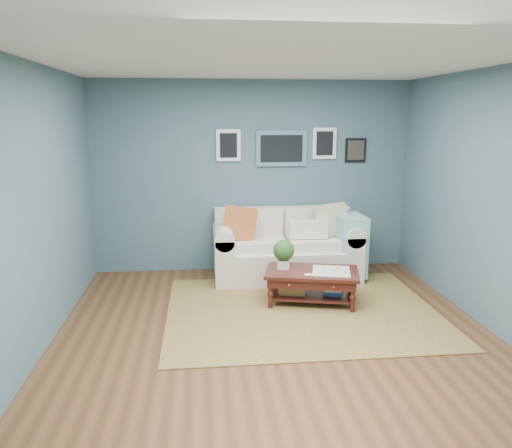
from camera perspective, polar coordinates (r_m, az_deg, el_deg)
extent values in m
plane|color=brown|center=(5.12, 2.51, -13.25)|extent=(5.00, 5.00, 0.00)
plane|color=white|center=(4.65, 2.83, 18.39)|extent=(5.00, 5.00, 0.00)
cube|color=#426069|center=(7.15, -0.40, 5.41)|extent=(4.50, 0.02, 2.70)
cube|color=#426069|center=(2.34, 12.13, -9.36)|extent=(4.50, 0.02, 2.70)
cube|color=#426069|center=(4.89, -24.38, 1.12)|extent=(0.02, 5.00, 2.70)
cube|color=#426069|center=(5.51, 26.49, 2.06)|extent=(0.02, 5.00, 2.70)
cube|color=slate|center=(7.14, 2.92, 8.61)|extent=(0.72, 0.03, 0.50)
cube|color=black|center=(7.13, 2.94, 8.60)|extent=(0.60, 0.01, 0.38)
cube|color=white|center=(7.06, -3.17, 8.97)|extent=(0.34, 0.03, 0.44)
cube|color=white|center=(7.26, 7.82, 9.12)|extent=(0.34, 0.03, 0.44)
cube|color=black|center=(7.39, 11.30, 8.28)|extent=(0.30, 0.03, 0.34)
cube|color=brown|center=(5.86, 5.23, -9.81)|extent=(3.07, 2.45, 0.01)
cube|color=#F3E3CF|center=(6.94, 3.41, -4.39)|extent=(1.47, 0.91, 0.43)
cube|color=#F3E3CF|center=(7.16, 2.99, -0.02)|extent=(1.92, 0.23, 0.50)
cube|color=#F3E3CF|center=(6.83, -3.72, -3.78)|extent=(0.25, 0.91, 0.64)
cube|color=#F3E3CF|center=(7.10, 10.28, -3.31)|extent=(0.25, 0.91, 0.64)
cylinder|color=#F3E3CF|center=(6.74, -3.76, -1.16)|extent=(0.27, 0.91, 0.27)
cylinder|color=#F3E3CF|center=(7.02, 10.38, -0.79)|extent=(0.27, 0.91, 0.27)
cube|color=#F3E3CF|center=(6.75, 0.23, -2.34)|extent=(0.74, 0.58, 0.13)
cube|color=#F3E3CF|center=(6.88, 6.76, -2.14)|extent=(0.74, 0.58, 0.13)
cube|color=#F3E3CF|center=(6.97, -0.03, 0.28)|extent=(0.74, 0.12, 0.37)
cube|color=#F3E3CF|center=(7.10, 6.29, 0.42)|extent=(0.74, 0.12, 0.37)
cube|color=#B83F1D|center=(6.67, -1.89, 0.08)|extent=(0.50, 0.18, 0.49)
cube|color=beige|center=(6.95, 8.50, 0.44)|extent=(0.49, 0.19, 0.48)
cube|color=beige|center=(6.77, 6.02, -0.60)|extent=(0.52, 0.12, 0.25)
cube|color=#85C7C1|center=(6.95, 10.62, -2.35)|extent=(0.35, 0.57, 0.83)
cube|color=black|center=(5.98, 6.42, -5.48)|extent=(1.20, 0.87, 0.04)
cube|color=black|center=(6.00, 6.40, -6.14)|extent=(1.12, 0.78, 0.11)
cube|color=black|center=(6.07, 6.36, -8.07)|extent=(1.01, 0.68, 0.02)
sphere|color=gold|center=(5.73, 3.79, -6.97)|extent=(0.03, 0.03, 0.03)
sphere|color=gold|center=(5.73, 8.89, -7.13)|extent=(0.03, 0.03, 0.03)
cylinder|color=black|center=(5.84, 1.66, -7.96)|extent=(0.05, 0.05, 0.37)
cylinder|color=black|center=(5.83, 10.99, -8.24)|extent=(0.05, 0.05, 0.37)
cylinder|color=black|center=(6.30, 2.12, -6.43)|extent=(0.05, 0.05, 0.37)
cylinder|color=black|center=(6.29, 10.75, -6.69)|extent=(0.05, 0.05, 0.37)
cube|color=silver|center=(6.02, 3.16, -4.59)|extent=(0.17, 0.17, 0.11)
sphere|color=#224615|center=(5.97, 3.18, -3.01)|extent=(0.25, 0.25, 0.25)
cube|color=white|center=(5.97, 8.60, -5.35)|extent=(0.52, 0.52, 0.01)
cube|color=#9E7349|center=(6.04, 4.22, -7.09)|extent=(0.35, 0.28, 0.18)
cube|color=#24558E|center=(6.07, 8.78, -7.52)|extent=(0.25, 0.21, 0.10)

